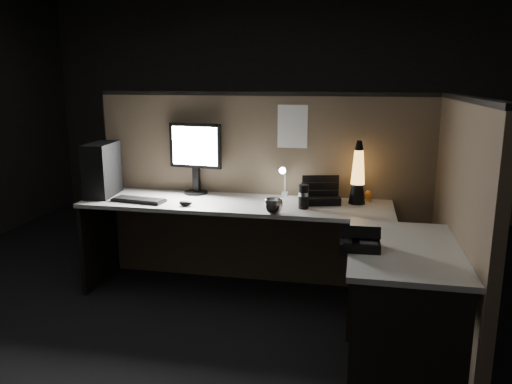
% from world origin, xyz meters
% --- Properties ---
extents(floor, '(6.00, 6.00, 0.00)m').
position_xyz_m(floor, '(0.00, 0.00, 0.00)').
color(floor, black).
rests_on(floor, ground).
extents(room_shell, '(6.00, 6.00, 6.00)m').
position_xyz_m(room_shell, '(0.00, 0.00, 1.62)').
color(room_shell, silver).
rests_on(room_shell, ground).
extents(partition_back, '(2.66, 0.06, 1.50)m').
position_xyz_m(partition_back, '(0.00, 0.93, 0.75)').
color(partition_back, brown).
rests_on(partition_back, ground).
extents(partition_right, '(0.06, 1.66, 1.50)m').
position_xyz_m(partition_right, '(1.33, 0.10, 0.75)').
color(partition_right, brown).
rests_on(partition_right, ground).
extents(desk, '(2.60, 1.60, 0.73)m').
position_xyz_m(desk, '(0.18, 0.25, 0.58)').
color(desk, beige).
rests_on(desk, ground).
extents(pc_tower, '(0.22, 0.41, 0.41)m').
position_xyz_m(pc_tower, '(-1.22, 0.61, 0.94)').
color(pc_tower, black).
rests_on(pc_tower, desk).
extents(monitor, '(0.43, 0.19, 0.56)m').
position_xyz_m(monitor, '(-0.53, 0.83, 1.07)').
color(monitor, black).
rests_on(monitor, desk).
extents(keyboard, '(0.42, 0.19, 0.02)m').
position_xyz_m(keyboard, '(-0.86, 0.47, 0.74)').
color(keyboard, black).
rests_on(keyboard, desk).
extents(mouse, '(0.10, 0.08, 0.04)m').
position_xyz_m(mouse, '(-0.48, 0.43, 0.75)').
color(mouse, black).
rests_on(mouse, desk).
extents(clip_lamp, '(0.05, 0.20, 0.25)m').
position_xyz_m(clip_lamp, '(0.18, 0.80, 0.88)').
color(clip_lamp, silver).
rests_on(clip_lamp, desk).
extents(organizer, '(0.33, 0.31, 0.21)m').
position_xyz_m(organizer, '(0.46, 0.73, 0.78)').
color(organizer, black).
rests_on(organizer, desk).
extents(lava_lamp, '(0.12, 0.12, 0.46)m').
position_xyz_m(lava_lamp, '(0.74, 0.74, 0.92)').
color(lava_lamp, black).
rests_on(lava_lamp, desk).
extents(travel_mug, '(0.08, 0.08, 0.17)m').
position_xyz_m(travel_mug, '(0.37, 0.52, 0.82)').
color(travel_mug, black).
rests_on(travel_mug, desk).
extents(steel_mug, '(0.13, 0.13, 0.10)m').
position_xyz_m(steel_mug, '(0.18, 0.34, 0.78)').
color(steel_mug, silver).
rests_on(steel_mug, desk).
extents(figurine, '(0.06, 0.06, 0.06)m').
position_xyz_m(figurine, '(0.82, 0.84, 0.78)').
color(figurine, orange).
rests_on(figurine, desk).
extents(pinned_paper, '(0.23, 0.00, 0.33)m').
position_xyz_m(pinned_paper, '(0.23, 0.90, 1.27)').
color(pinned_paper, white).
rests_on(pinned_paper, partition_back).
extents(desk_phone, '(0.22, 0.23, 0.13)m').
position_xyz_m(desk_phone, '(0.76, -0.26, 0.78)').
color(desk_phone, black).
rests_on(desk_phone, desk).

